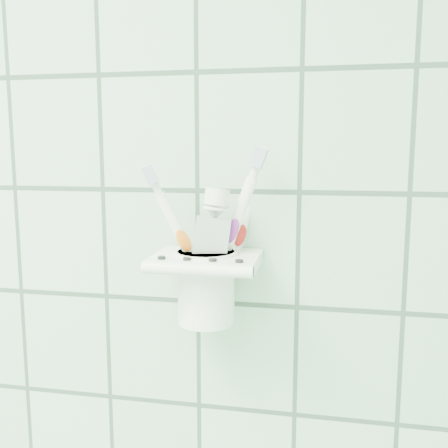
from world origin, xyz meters
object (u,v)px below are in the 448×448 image
toothbrush_pink (220,233)px  toothbrush_blue (217,235)px  holder_bracket (207,261)px  toothpaste_tube (200,244)px  cup (206,283)px  toothbrush_orange (203,226)px

toothbrush_pink → toothbrush_blue: 0.00m
holder_bracket → toothpaste_tube: 0.02m
toothbrush_pink → toothpaste_tube: size_ratio=1.22×
cup → holder_bracket: bearing=-64.5°
toothbrush_pink → toothbrush_orange: bearing=141.5°
cup → toothbrush_pink: bearing=17.8°
holder_bracket → toothpaste_tube: bearing=-119.4°
toothbrush_orange → toothpaste_tube: 0.03m
toothbrush_blue → toothpaste_tube: 0.02m
cup → toothbrush_pink: (0.02, 0.00, 0.06)m
toothpaste_tube → toothbrush_orange: bearing=82.8°
holder_bracket → toothpaste_tube: (-0.01, -0.01, 0.02)m
toothbrush_pink → toothbrush_orange: (-0.02, 0.01, 0.01)m
holder_bracket → cup: same height
cup → toothbrush_orange: size_ratio=0.42×
holder_bracket → cup: (-0.00, 0.00, -0.03)m
toothpaste_tube → toothbrush_blue: bearing=28.0°
cup → toothbrush_blue: 0.06m
cup → toothbrush_blue: size_ratio=0.45×
toothbrush_blue → toothpaste_tube: (-0.02, -0.01, -0.01)m
holder_bracket → toothbrush_pink: bearing=32.5°
holder_bracket → toothbrush_blue: (0.01, 0.01, 0.03)m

